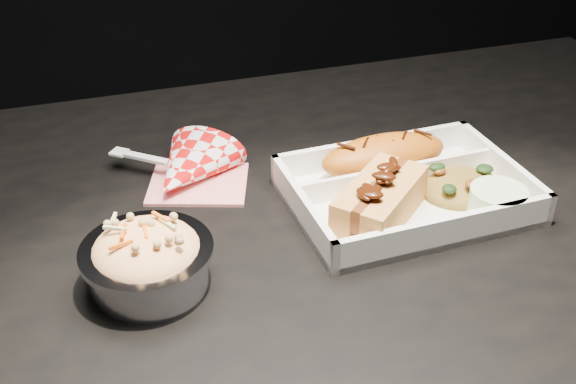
# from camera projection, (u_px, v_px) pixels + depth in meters

# --- Properties ---
(dining_table) EXTENTS (1.20, 0.80, 0.75)m
(dining_table) POSITION_uv_depth(u_px,v_px,m) (317.00, 295.00, 0.80)
(dining_table) COLOR black
(dining_table) RESTS_ON ground
(food_tray) EXTENTS (0.26, 0.19, 0.04)m
(food_tray) POSITION_uv_depth(u_px,v_px,m) (405.00, 195.00, 0.79)
(food_tray) COLOR white
(food_tray) RESTS_ON dining_table
(fried_pastry) EXTENTS (0.15, 0.07, 0.05)m
(fried_pastry) POSITION_uv_depth(u_px,v_px,m) (384.00, 155.00, 0.82)
(fried_pastry) COLOR #B35811
(fried_pastry) RESTS_ON food_tray
(hotdog) EXTENTS (0.13, 0.12, 0.06)m
(hotdog) POSITION_uv_depth(u_px,v_px,m) (380.00, 198.00, 0.74)
(hotdog) COLOR #D69349
(hotdog) RESTS_ON food_tray
(fried_rice_mound) EXTENTS (0.10, 0.08, 0.03)m
(fried_rice_mound) POSITION_uv_depth(u_px,v_px,m) (464.00, 179.00, 0.79)
(fried_rice_mound) COLOR olive
(fried_rice_mound) RESTS_ON food_tray
(cupcake_liner) EXTENTS (0.06, 0.06, 0.03)m
(cupcake_liner) POSITION_uv_depth(u_px,v_px,m) (498.00, 202.00, 0.76)
(cupcake_liner) COLOR beige
(cupcake_liner) RESTS_ON food_tray
(foil_coleslaw_cup) EXTENTS (0.12, 0.12, 0.07)m
(foil_coleslaw_cup) POSITION_uv_depth(u_px,v_px,m) (147.00, 258.00, 0.66)
(foil_coleslaw_cup) COLOR silver
(foil_coleslaw_cup) RESTS_ON dining_table
(napkin_fork) EXTENTS (0.16, 0.15, 0.10)m
(napkin_fork) POSITION_uv_depth(u_px,v_px,m) (187.00, 170.00, 0.82)
(napkin_fork) COLOR red
(napkin_fork) RESTS_ON dining_table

